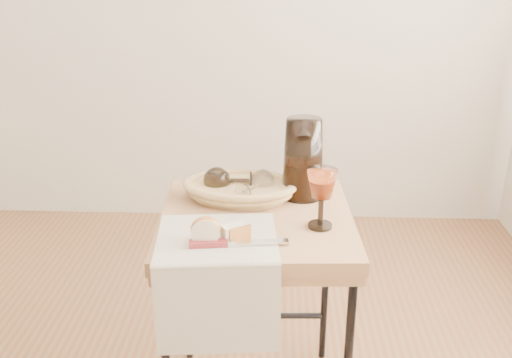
# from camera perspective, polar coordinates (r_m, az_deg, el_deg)

# --- Properties ---
(side_table) EXTENTS (0.58, 0.58, 0.70)m
(side_table) POSITION_cam_1_polar(r_m,az_deg,el_deg) (1.85, 0.03, -13.42)
(side_table) COLOR brown
(side_table) RESTS_ON floor
(tea_towel) EXTENTS (0.34, 0.31, 0.01)m
(tea_towel) POSITION_cam_1_polar(r_m,az_deg,el_deg) (1.54, -3.86, -5.85)
(tea_towel) COLOR white
(tea_towel) RESTS_ON side_table
(bread_basket) EXTENTS (0.32, 0.23, 0.05)m
(bread_basket) POSITION_cam_1_polar(r_m,az_deg,el_deg) (1.77, -1.58, -1.13)
(bread_basket) COLOR #A5894C
(bread_basket) RESTS_ON side_table
(goblet_lying_a) EXTENTS (0.14, 0.09, 0.08)m
(goblet_lying_a) POSITION_cam_1_polar(r_m,az_deg,el_deg) (1.77, -2.44, -0.14)
(goblet_lying_a) COLOR #31261B
(goblet_lying_a) RESTS_ON bread_basket
(goblet_lying_b) EXTENTS (0.13, 0.14, 0.08)m
(goblet_lying_b) POSITION_cam_1_polar(r_m,az_deg,el_deg) (1.74, -0.13, -0.69)
(goblet_lying_b) COLOR white
(goblet_lying_b) RESTS_ON bread_basket
(pitcher) EXTENTS (0.19, 0.26, 0.29)m
(pitcher) POSITION_cam_1_polar(r_m,az_deg,el_deg) (1.76, 4.67, 2.05)
(pitcher) COLOR black
(pitcher) RESTS_ON side_table
(wine_goblet) EXTENTS (0.08, 0.08, 0.17)m
(wine_goblet) POSITION_cam_1_polar(r_m,az_deg,el_deg) (1.58, 6.46, -1.92)
(wine_goblet) COLOR white
(wine_goblet) RESTS_ON side_table
(apple_half) EXTENTS (0.08, 0.04, 0.07)m
(apple_half) POSITION_cam_1_polar(r_m,az_deg,el_deg) (1.50, -4.98, -4.97)
(apple_half) COLOR red
(apple_half) RESTS_ON tea_towel
(apple_wedge) EXTENTS (0.07, 0.06, 0.04)m
(apple_wedge) POSITION_cam_1_polar(r_m,az_deg,el_deg) (1.52, -2.21, -5.27)
(apple_wedge) COLOR #FFEFC7
(apple_wedge) RESTS_ON tea_towel
(table_knife) EXTENTS (0.25, 0.06, 0.02)m
(table_knife) POSITION_cam_1_polar(r_m,az_deg,el_deg) (1.50, -2.09, -6.18)
(table_knife) COLOR silver
(table_knife) RESTS_ON tea_towel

